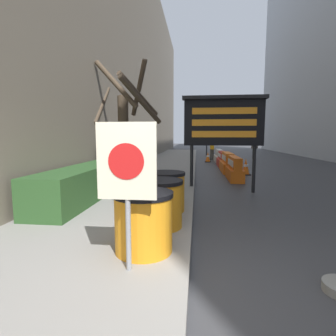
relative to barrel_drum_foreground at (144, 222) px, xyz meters
The scene contains 19 objects.
ground_plane 1.03m from the barrel_drum_foreground, 43.67° to the right, with size 120.00×120.00×0.00m, color #38383A.
sidewalk_left 1.28m from the barrel_drum_foreground, 149.64° to the right, with size 3.29×56.00×0.15m.
building_left_facade 11.48m from the barrel_drum_foreground, 107.31° to the left, with size 0.40×50.40×13.62m.
hedge_strip 3.77m from the barrel_drum_foreground, 123.27° to the left, with size 0.90×4.64×0.80m.
bare_tree 6.26m from the barrel_drum_foreground, 107.50° to the left, with size 2.24×2.48×4.19m.
barrel_drum_foreground is the anchor object (origin of this frame).
barrel_drum_middle 0.98m from the barrel_drum_foreground, 85.61° to the left, with size 0.80×0.80×0.81m.
barrel_drum_back 1.97m from the barrel_drum_foreground, 88.01° to the left, with size 0.80×0.80×0.81m.
warning_sign 0.93m from the barrel_drum_foreground, 97.76° to the right, with size 0.67×0.08×1.70m.
message_board 5.20m from the barrel_drum_foreground, 72.62° to the left, with size 2.47×0.36×2.88m.
jersey_barrier_orange_far 7.40m from the barrel_drum_foreground, 72.91° to the left, with size 0.51×1.89×0.91m.
jersey_barrier_orange_near 9.68m from the barrel_drum_foreground, 77.02° to the left, with size 0.60×2.13×0.92m.
jersey_barrier_red_striped 12.15m from the barrel_drum_foreground, 79.69° to the left, with size 0.57×1.88×0.83m.
jersey_barrier_white 14.62m from the barrel_drum_foreground, 81.44° to the left, with size 0.55×2.19×0.83m.
traffic_cone_near 14.28m from the barrel_drum_foreground, 84.23° to the left, with size 0.39×0.39×0.70m.
traffic_cone_mid 8.96m from the barrel_drum_foreground, 71.35° to the left, with size 0.41×0.41×0.73m.
traffic_light_near_curb 20.22m from the barrel_drum_foreground, 85.55° to the left, with size 0.28×0.45×3.48m.
pedestrian_worker 17.84m from the barrel_drum_foreground, 73.59° to the left, with size 0.49×0.44×1.62m.
pedestrian_passerby 15.82m from the barrel_drum_foreground, 83.52° to the left, with size 0.27×0.43×1.60m.
Camera 1 is at (0.07, -2.74, 1.70)m, focal length 28.00 mm.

